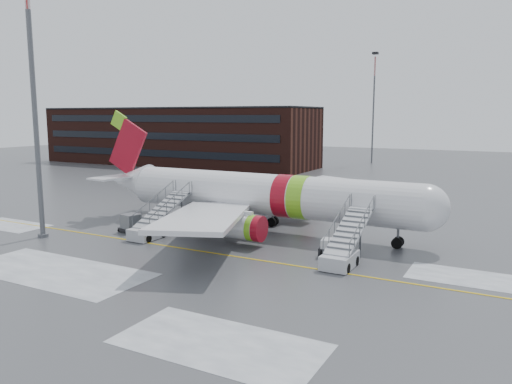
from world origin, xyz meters
The scene contains 9 objects.
ground centered at (0.00, 0.00, 0.00)m, with size 260.00×260.00×0.00m, color #494C4F.
airliner centered at (0.56, 7.42, 3.42)m, with size 35.03×32.97×11.18m.
airstair_fwd centered at (11.07, 0.88, 1.06)m, with size 2.05×7.70×3.48m.
airstair_aft centered at (-6.39, 0.88, 1.06)m, with size 2.05×7.70×3.48m.
pushback_tug centered at (9.76, 2.49, 0.60)m, with size 2.55×2.06×1.37m.
uld_container centered at (-9.39, 1.37, 0.79)m, with size 2.36×1.93×1.70m.
light_mast_near centered at (-15.02, -3.72, 12.67)m, with size 1.20×1.20×24.43m.
terminal_building centered at (-45.00, 54.98, 6.20)m, with size 62.00×16.11×12.30m.
light_mast_far_n centered at (-8.00, 78.00, 13.84)m, with size 1.20×1.20×24.25m.
Camera 1 is at (22.00, -32.71, 10.69)m, focal length 35.00 mm.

